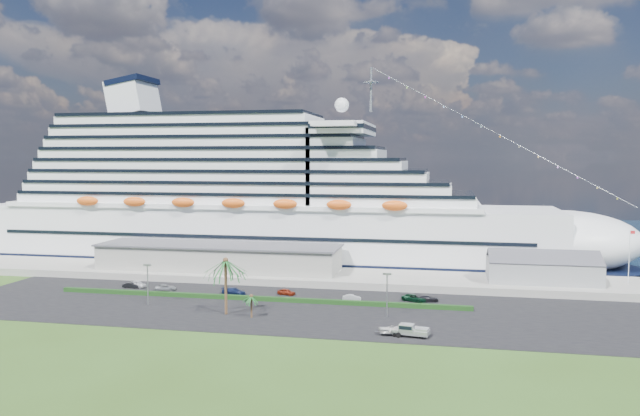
% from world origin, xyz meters
% --- Properties ---
extents(ground, '(420.00, 420.00, 0.00)m').
position_xyz_m(ground, '(0.00, 0.00, 0.00)').
color(ground, '#314C19').
rests_on(ground, ground).
extents(asphalt_lot, '(140.00, 38.00, 0.12)m').
position_xyz_m(asphalt_lot, '(0.00, 11.00, 0.06)').
color(asphalt_lot, black).
rests_on(asphalt_lot, ground).
extents(wharf, '(240.00, 20.00, 1.80)m').
position_xyz_m(wharf, '(0.00, 40.00, 0.90)').
color(wharf, gray).
rests_on(wharf, ground).
extents(water, '(420.00, 160.00, 0.02)m').
position_xyz_m(water, '(0.00, 130.00, 0.01)').
color(water, black).
rests_on(water, ground).
extents(cruise_ship, '(191.00, 38.00, 54.00)m').
position_xyz_m(cruise_ship, '(-21.53, 64.00, 16.69)').
color(cruise_ship, silver).
rests_on(cruise_ship, ground).
extents(terminal_building, '(61.00, 15.00, 6.30)m').
position_xyz_m(terminal_building, '(-25.00, 40.00, 5.01)').
color(terminal_building, gray).
rests_on(terminal_building, wharf).
extents(port_shed, '(24.00, 12.31, 7.37)m').
position_xyz_m(port_shed, '(52.00, 40.00, 4.40)').
color(port_shed, gray).
rests_on(port_shed, wharf).
extents(flagpole, '(1.08, 0.16, 12.00)m').
position_xyz_m(flagpole, '(70.04, 40.00, 8.27)').
color(flagpole, silver).
rests_on(flagpole, wharf).
extents(hedge, '(88.00, 1.10, 0.90)m').
position_xyz_m(hedge, '(-8.00, 16.00, 0.57)').
color(hedge, black).
rests_on(hedge, asphalt_lot).
extents(lamp_post_left, '(1.60, 0.35, 8.27)m').
position_xyz_m(lamp_post_left, '(-28.00, 8.00, 5.34)').
color(lamp_post_left, gray).
rests_on(lamp_post_left, asphalt_lot).
extents(lamp_post_right, '(1.60, 0.35, 8.27)m').
position_xyz_m(lamp_post_right, '(20.00, 8.00, 5.34)').
color(lamp_post_right, gray).
rests_on(lamp_post_right, asphalt_lot).
extents(palm_tall, '(8.82, 8.82, 11.13)m').
position_xyz_m(palm_tall, '(-10.00, 4.00, 9.20)').
color(palm_tall, '#47301E').
rests_on(palm_tall, ground).
extents(palm_short, '(3.53, 3.53, 4.56)m').
position_xyz_m(palm_short, '(-4.50, 2.50, 3.67)').
color(palm_short, '#47301E').
rests_on(palm_short, ground).
extents(parked_car_0, '(4.80, 2.99, 1.52)m').
position_xyz_m(parked_car_0, '(-38.20, 23.04, 0.88)').
color(parked_car_0, silver).
rests_on(parked_car_0, asphalt_lot).
extents(parked_car_1, '(3.82, 1.48, 1.24)m').
position_xyz_m(parked_car_1, '(-39.39, 22.17, 0.74)').
color(parked_car_1, black).
rests_on(parked_car_1, asphalt_lot).
extents(parked_car_2, '(4.99, 3.34, 1.27)m').
position_xyz_m(parked_car_2, '(-30.51, 21.30, 0.76)').
color(parked_car_2, '#93979C').
rests_on(parked_car_2, asphalt_lot).
extents(parked_car_3, '(5.74, 3.17, 1.57)m').
position_xyz_m(parked_car_3, '(-14.07, 19.95, 0.91)').
color(parked_car_3, '#142046').
rests_on(parked_car_3, asphalt_lot).
extents(parked_car_4, '(4.25, 2.50, 1.36)m').
position_xyz_m(parked_car_4, '(-2.97, 22.28, 0.80)').
color(parked_car_4, maroon).
rests_on(parked_car_4, asphalt_lot).
extents(parked_car_5, '(3.92, 1.71, 1.25)m').
position_xyz_m(parked_car_5, '(11.65, 19.73, 0.75)').
color(parked_car_5, silver).
rests_on(parked_car_5, asphalt_lot).
extents(parked_car_6, '(5.71, 4.02, 1.45)m').
position_xyz_m(parked_car_6, '(24.40, 21.76, 0.84)').
color(parked_car_6, black).
rests_on(parked_car_6, asphalt_lot).
extents(parked_car_7, '(5.00, 3.14, 1.35)m').
position_xyz_m(parked_car_7, '(26.98, 21.93, 0.79)').
color(parked_car_7, black).
rests_on(parked_car_7, asphalt_lot).
extents(pickup_truck, '(6.14, 3.04, 2.07)m').
position_xyz_m(pickup_truck, '(25.04, -3.95, 1.25)').
color(pickup_truck, black).
rests_on(pickup_truck, asphalt_lot).
extents(boat_trailer, '(5.40, 3.84, 1.51)m').
position_xyz_m(boat_trailer, '(22.07, -3.83, 1.12)').
color(boat_trailer, gray).
rests_on(boat_trailer, asphalt_lot).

